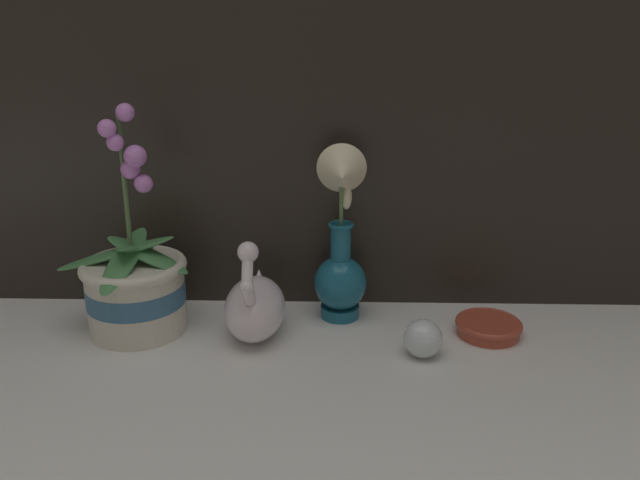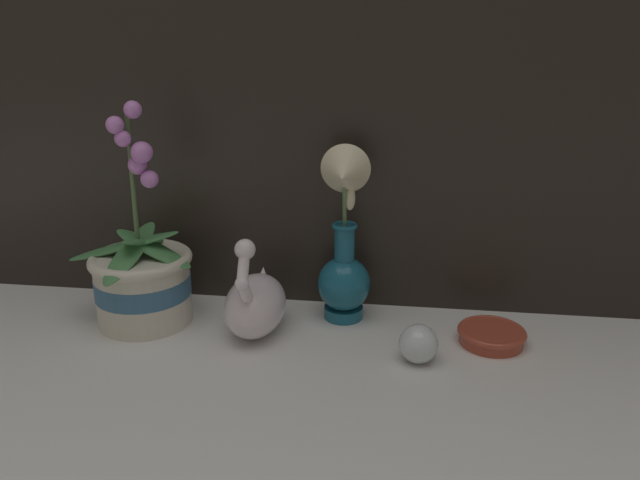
% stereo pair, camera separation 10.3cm
% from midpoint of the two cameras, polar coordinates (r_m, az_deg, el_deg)
% --- Properties ---
extents(ground_plane, '(2.80, 2.80, 0.00)m').
position_cam_midpoint_polar(ground_plane, '(1.00, -4.82, -11.75)').
color(ground_plane, silver).
extents(orchid_potted_plant, '(0.24, 0.24, 0.39)m').
position_cam_midpoint_polar(orchid_potted_plant, '(1.14, -19.06, -3.95)').
color(orchid_potted_plant, beige).
rests_on(orchid_potted_plant, ground_plane).
extents(swan_figurine, '(0.10, 0.19, 0.19)m').
position_cam_midpoint_polar(swan_figurine, '(1.08, -8.72, -5.94)').
color(swan_figurine, white).
rests_on(swan_figurine, ground_plane).
extents(blue_vase, '(0.09, 0.11, 0.32)m').
position_cam_midpoint_polar(blue_vase, '(1.10, -0.78, -1.03)').
color(blue_vase, '#195B75').
rests_on(blue_vase, ground_plane).
extents(glass_sphere, '(0.06, 0.06, 0.06)m').
position_cam_midpoint_polar(glass_sphere, '(1.02, 6.52, -9.01)').
color(glass_sphere, silver).
rests_on(glass_sphere, ground_plane).
extents(amber_dish, '(0.11, 0.11, 0.03)m').
position_cam_midpoint_polar(amber_dish, '(1.11, 12.59, -7.76)').
color(amber_dish, '#A8422D').
rests_on(amber_dish, ground_plane).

